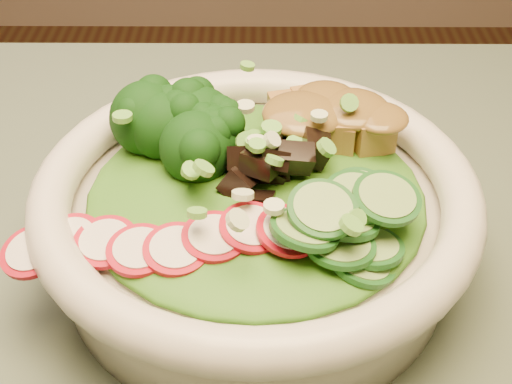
# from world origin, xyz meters

# --- Properties ---
(salad_bowl) EXTENTS (0.28, 0.28, 0.08)m
(salad_bowl) POSITION_xyz_m (0.21, 0.08, 0.79)
(salad_bowl) COLOR silver
(salad_bowl) RESTS_ON dining_table
(lettuce_bed) EXTENTS (0.21, 0.21, 0.02)m
(lettuce_bed) POSITION_xyz_m (0.21, 0.08, 0.81)
(lettuce_bed) COLOR #175812
(lettuce_bed) RESTS_ON salad_bowl
(broccoli_florets) EXTENTS (0.09, 0.08, 0.05)m
(broccoli_florets) POSITION_xyz_m (0.16, 0.12, 0.83)
(broccoli_florets) COLOR black
(broccoli_florets) RESTS_ON salad_bowl
(radish_slices) EXTENTS (0.12, 0.06, 0.02)m
(radish_slices) POSITION_xyz_m (0.17, 0.03, 0.82)
(radish_slices) COLOR #A50C1D
(radish_slices) RESTS_ON salad_bowl
(cucumber_slices) EXTENTS (0.08, 0.08, 0.04)m
(cucumber_slices) POSITION_xyz_m (0.26, 0.04, 0.82)
(cucumber_slices) COLOR #82A75D
(cucumber_slices) RESTS_ON salad_bowl
(mushroom_heap) EXTENTS (0.08, 0.08, 0.04)m
(mushroom_heap) POSITION_xyz_m (0.22, 0.09, 0.83)
(mushroom_heap) COLOR black
(mushroom_heap) RESTS_ON salad_bowl
(tofu_cubes) EXTENTS (0.10, 0.08, 0.04)m
(tofu_cubes) POSITION_xyz_m (0.26, 0.13, 0.82)
(tofu_cubes) COLOR olive
(tofu_cubes) RESTS_ON salad_bowl
(peanut_sauce) EXTENTS (0.07, 0.06, 0.02)m
(peanut_sauce) POSITION_xyz_m (0.26, 0.13, 0.84)
(peanut_sauce) COLOR brown
(peanut_sauce) RESTS_ON tofu_cubes
(scallion_garnish) EXTENTS (0.20, 0.20, 0.02)m
(scallion_garnish) POSITION_xyz_m (0.21, 0.08, 0.84)
(scallion_garnish) COLOR #66B33F
(scallion_garnish) RESTS_ON salad_bowl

